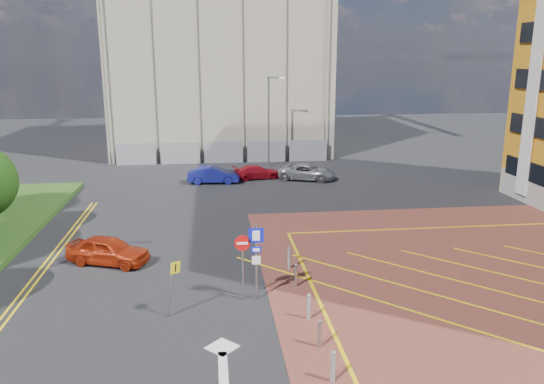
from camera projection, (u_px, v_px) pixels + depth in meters
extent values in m
plane|color=black|center=(246.00, 311.00, 20.72)|extent=(140.00, 140.00, 0.00)
cylinder|color=#9EA0A8|center=(269.00, 122.00, 47.13)|extent=(0.16, 0.16, 8.00)
cylinder|color=#9EA0A8|center=(275.00, 78.00, 46.23)|extent=(1.20, 0.10, 0.10)
cube|color=silver|center=(282.00, 78.00, 46.31)|extent=(0.50, 0.15, 0.12)
cylinder|color=#9EA0A8|center=(256.00, 262.00, 21.34)|extent=(0.10, 0.10, 3.20)
cube|color=#0B12C4|center=(256.00, 235.00, 21.03)|extent=(0.60, 0.04, 0.60)
cube|color=white|center=(256.00, 236.00, 21.00)|extent=(0.30, 0.02, 0.42)
cube|color=#0B12C4|center=(256.00, 250.00, 21.18)|extent=(0.40, 0.04, 0.25)
cube|color=white|center=(256.00, 250.00, 21.15)|extent=(0.28, 0.02, 0.14)
cube|color=white|center=(256.00, 260.00, 21.29)|extent=(0.35, 0.04, 0.35)
cylinder|color=#9EA0A8|center=(243.00, 269.00, 21.34)|extent=(0.08, 0.08, 2.70)
cylinder|color=red|center=(242.00, 243.00, 21.04)|extent=(0.64, 0.04, 0.64)
cube|color=white|center=(242.00, 243.00, 21.02)|extent=(0.44, 0.02, 0.10)
cylinder|color=#9EA0A8|center=(171.00, 290.00, 19.97)|extent=(0.40, 0.08, 2.19)
cube|color=yellow|center=(175.00, 268.00, 19.75)|extent=(0.39, 0.39, 0.51)
cylinder|color=black|center=(333.00, 368.00, 16.05)|extent=(0.14, 0.14, 0.90)
cylinder|color=#9EA0A8|center=(320.00, 335.00, 17.97)|extent=(0.14, 0.14, 0.90)
cylinder|color=black|center=(309.00, 308.00, 19.90)|extent=(0.14, 0.14, 0.90)
cylinder|color=#9EA0A8|center=(296.00, 276.00, 22.79)|extent=(0.14, 0.14, 0.90)
cylinder|color=black|center=(289.00, 259.00, 24.71)|extent=(0.14, 0.14, 0.90)
cube|color=#AA9F8B|center=(219.00, 44.00, 56.49)|extent=(21.20, 19.20, 22.00)
cube|color=gray|center=(234.00, 152.00, 49.45)|extent=(21.60, 0.06, 2.00)
imported|color=#AC2A0E|center=(108.00, 250.00, 25.29)|extent=(4.25, 2.88, 1.34)
imported|color=navy|center=(214.00, 175.00, 41.51)|extent=(4.09, 1.63, 1.32)
imported|color=maroon|center=(257.00, 172.00, 43.03)|extent=(4.07, 2.31, 1.11)
imported|color=#9C9DA3|center=(307.00, 172.00, 42.66)|extent=(5.01, 3.50, 1.27)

